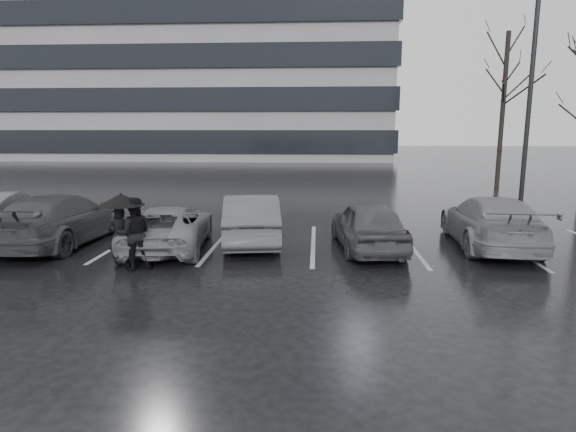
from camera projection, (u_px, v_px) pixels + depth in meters
The scene contains 13 objects.
ground at pixel (287, 268), 11.55m from camera, with size 160.00×160.00×0.00m, color black.
office_building at pixel (128, 34), 57.38m from camera, with size 61.00×26.00×29.00m.
car_main at pixel (368, 225), 13.26m from camera, with size 1.62×4.02×1.37m, color black.
car_west_a at pixel (251, 219), 14.04m from camera, with size 1.52×4.37×1.44m, color #2F2F32.
car_west_b at pixel (169, 227), 13.35m from camera, with size 2.00×4.34×1.21m, color #535356.
car_west_c at pixel (61, 219), 13.86m from camera, with size 2.06×5.07×1.47m, color black.
car_east at pixel (491, 222), 13.58m from camera, with size 2.02×4.97×1.44m, color #535356.
pedestrian_left at pixel (120, 238), 11.47m from camera, with size 0.55×0.36×1.50m, color black.
pedestrian_right at pixel (134, 234), 11.37m from camera, with size 0.84×0.66×1.73m, color black.
umbrella at pixel (121, 200), 11.26m from camera, with size 1.09×1.09×1.84m.
lamp_post at pixel (530, 94), 17.71m from camera, with size 0.54×0.54×9.95m.
stall_stripes at pixel (265, 243), 14.05m from camera, with size 19.72×5.00×0.00m.
tree_north at pixel (503, 111), 26.82m from camera, with size 0.26×0.26×8.50m, color black.
Camera 1 is at (0.69, -11.11, 3.34)m, focal length 30.00 mm.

